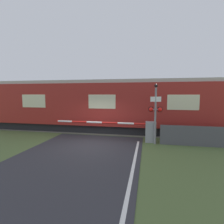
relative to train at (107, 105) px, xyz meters
name	(u,v)px	position (x,y,z in m)	size (l,w,h in m)	color
ground_plane	(91,144)	(-0.04, -3.78, -1.94)	(80.00, 80.00, 0.00)	#4C6033
track_bed	(107,130)	(-0.04, 0.00, -1.91)	(36.00, 3.20, 0.13)	#666056
train	(107,105)	(0.00, 0.00, 0.00)	(18.73, 3.18, 3.79)	black
crossing_barrier	(141,130)	(2.69, -2.71, -1.25)	(6.26, 0.44, 1.20)	gray
signal_post	(155,110)	(3.45, -3.06, -0.04)	(0.78, 0.26, 3.35)	gray
roadside_fence	(202,136)	(5.92, -3.04, -1.39)	(4.37, 0.06, 1.10)	#4C4C51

